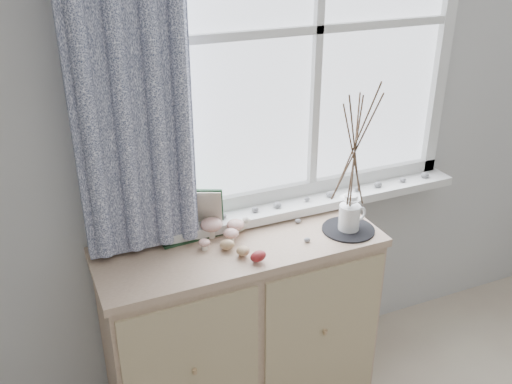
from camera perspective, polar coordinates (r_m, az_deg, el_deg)
sideboard at (r=2.61m, az=-1.44°, el=-13.21°), size 1.20×0.45×0.85m
botanical_book at (r=2.36m, az=-6.34°, el=-2.47°), size 0.32×0.15×0.22m
toadstool_cluster at (r=2.38m, az=-3.59°, el=-3.63°), size 0.22×0.15×0.09m
wooden_eggs at (r=2.27m, az=-1.35°, el=-5.86°), size 0.13×0.17×0.06m
songbird_figurine at (r=2.44m, az=-1.91°, el=-3.29°), size 0.13×0.08×0.06m
crocheted_doily at (r=2.50m, az=9.21°, el=-3.71°), size 0.23×0.23×0.01m
twig_pitcher at (r=2.33m, az=9.89°, el=4.64°), size 0.26×0.26×0.68m
sideboard_pebbles at (r=2.48m, az=5.01°, el=-3.55°), size 0.33×0.22×0.02m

